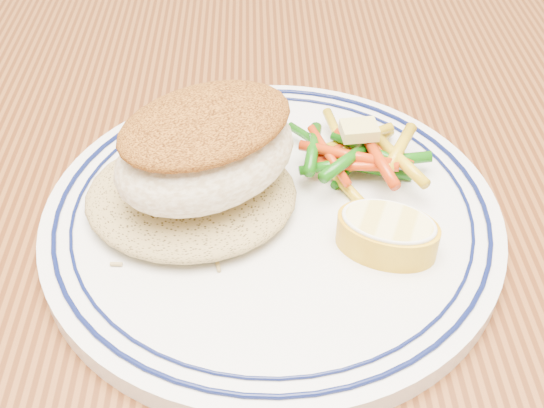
% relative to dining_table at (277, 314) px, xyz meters
% --- Properties ---
extents(dining_table, '(1.50, 0.90, 0.75)m').
position_rel_dining_table_xyz_m(dining_table, '(0.00, 0.00, 0.00)').
color(dining_table, '#4C250F').
rests_on(dining_table, ground).
extents(plate, '(0.29, 0.29, 0.02)m').
position_rel_dining_table_xyz_m(plate, '(-0.00, -0.01, 0.11)').
color(plate, silver).
rests_on(plate, dining_table).
extents(rice_pilaf, '(0.13, 0.12, 0.03)m').
position_rel_dining_table_xyz_m(rice_pilaf, '(-0.05, -0.00, 0.12)').
color(rice_pilaf, '#A28951').
rests_on(rice_pilaf, plate).
extents(fish_fillet, '(0.14, 0.13, 0.06)m').
position_rel_dining_table_xyz_m(fish_fillet, '(-0.04, -0.00, 0.16)').
color(fish_fillet, beige).
rests_on(fish_fillet, rice_pilaf).
extents(vegetable_pile, '(0.09, 0.10, 0.03)m').
position_rel_dining_table_xyz_m(vegetable_pile, '(0.05, 0.03, 0.13)').
color(vegetable_pile, '#12570A').
rests_on(vegetable_pile, plate).
extents(butter_pat, '(0.03, 0.02, 0.01)m').
position_rel_dining_table_xyz_m(butter_pat, '(0.05, 0.04, 0.14)').
color(butter_pat, '#D8CC69').
rests_on(butter_pat, vegetable_pile).
extents(lemon_wedge, '(0.07, 0.07, 0.02)m').
position_rel_dining_table_xyz_m(lemon_wedge, '(0.06, -0.04, 0.12)').
color(lemon_wedge, gold).
rests_on(lemon_wedge, plate).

